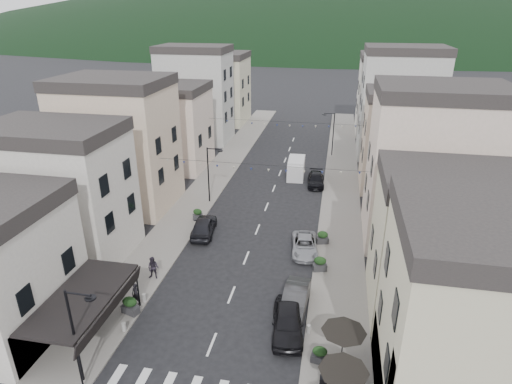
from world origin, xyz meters
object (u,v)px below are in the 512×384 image
(parked_car_a, at_px, (288,322))
(parked_car_c, at_px, (305,245))
(parked_car_b, at_px, (295,299))
(pedestrian_b, at_px, (153,268))
(parked_car_d, at_px, (316,180))
(parked_car_e, at_px, (204,226))
(delivery_van, at_px, (296,167))
(pedestrian_a, at_px, (136,294))

(parked_car_a, bearing_deg, parked_car_c, 81.99)
(parked_car_c, bearing_deg, parked_car_b, -96.27)
(parked_car_b, relative_size, pedestrian_b, 2.54)
(parked_car_a, bearing_deg, parked_car_d, 82.72)
(parked_car_a, xyz_separation_m, parked_car_b, (0.21, 2.37, -0.06))
(parked_car_c, height_order, pedestrian_b, pedestrian_b)
(parked_car_b, relative_size, parked_car_e, 0.97)
(parked_car_b, bearing_deg, parked_car_d, 93.20)
(parked_car_d, distance_m, delivery_van, 3.53)
(parked_car_b, bearing_deg, pedestrian_b, 175.84)
(parked_car_b, distance_m, parked_car_c, 7.50)
(parked_car_b, height_order, parked_car_e, parked_car_e)
(parked_car_a, bearing_deg, pedestrian_a, 169.62)
(parked_car_b, bearing_deg, parked_car_e, 139.16)
(parked_car_c, distance_m, pedestrian_a, 14.11)
(parked_car_d, relative_size, parked_car_e, 0.95)
(delivery_van, distance_m, pedestrian_b, 24.97)
(parked_car_d, height_order, pedestrian_a, pedestrian_a)
(parked_car_b, distance_m, delivery_van, 25.11)
(delivery_van, bearing_deg, parked_car_b, -86.60)
(parked_car_c, distance_m, parked_car_e, 9.31)
(parked_car_c, relative_size, parked_car_e, 0.97)
(parked_car_c, distance_m, delivery_van, 17.67)
(parked_car_d, height_order, pedestrian_b, pedestrian_b)
(parked_car_e, height_order, pedestrian_b, pedestrian_b)
(parked_car_e, bearing_deg, pedestrian_a, 74.97)
(parked_car_d, xyz_separation_m, delivery_van, (-2.55, 2.39, 0.49))
(parked_car_d, relative_size, pedestrian_b, 2.49)
(parked_car_c, bearing_deg, pedestrian_b, -156.66)
(parked_car_a, relative_size, delivery_van, 0.96)
(parked_car_c, height_order, parked_car_e, parked_car_e)
(parked_car_d, height_order, delivery_van, delivery_van)
(pedestrian_b, bearing_deg, parked_car_e, 77.22)
(pedestrian_b, bearing_deg, pedestrian_a, -89.63)
(parked_car_e, distance_m, delivery_van, 17.40)
(parked_car_c, xyz_separation_m, delivery_van, (-2.55, 17.47, 0.51))
(delivery_van, height_order, pedestrian_b, delivery_van)
(parked_car_a, height_order, parked_car_c, parked_car_a)
(parked_car_e, height_order, pedestrian_a, pedestrian_a)
(parked_car_a, bearing_deg, pedestrian_b, 153.58)
(parked_car_d, xyz_separation_m, pedestrian_b, (-10.76, -21.19, 0.37))
(parked_car_c, xyz_separation_m, pedestrian_b, (-10.76, -6.11, 0.38))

